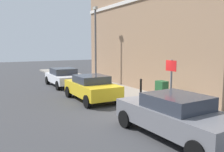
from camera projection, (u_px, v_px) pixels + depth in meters
ground at (136, 113)px, 10.52m from camera, size 80.00×80.00×0.00m
sidewalk at (108, 88)px, 16.58m from camera, size 2.70×30.00×0.15m
corner_building at (171, 25)px, 17.28m from camera, size 6.71×13.61×9.06m
car_grey at (175, 115)px, 7.70m from camera, size 2.05×4.36×1.43m
car_yellow at (92, 87)px, 13.00m from camera, size 1.96×3.92×1.39m
car_white at (64, 77)px, 17.66m from camera, size 1.96×3.96×1.36m
utility_cabinet at (161, 93)px, 11.58m from camera, size 0.46×0.61×1.15m
bollard_near_cabinet at (141, 87)px, 13.20m from camera, size 0.14×0.14×1.04m
street_sign at (171, 79)px, 9.64m from camera, size 0.08×0.60×2.30m
lamppost at (96, 42)px, 17.54m from camera, size 0.20×0.44×5.72m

